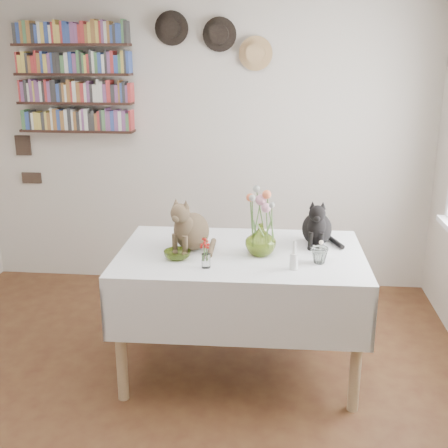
# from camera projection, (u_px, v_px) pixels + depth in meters

# --- Properties ---
(room) EXTENTS (4.08, 4.58, 2.58)m
(room) POSITION_uv_depth(u_px,v_px,m) (143.00, 221.00, 2.81)
(room) COLOR brown
(room) RESTS_ON ground
(dining_table) EXTENTS (1.58, 1.03, 0.84)m
(dining_table) POSITION_uv_depth(u_px,v_px,m) (241.00, 282.00, 3.65)
(dining_table) COLOR white
(dining_table) RESTS_ON room
(tabby_cat) EXTENTS (0.35, 0.38, 0.36)m
(tabby_cat) POSITION_uv_depth(u_px,v_px,m) (192.00, 222.00, 3.60)
(tabby_cat) COLOR #7B6146
(tabby_cat) RESTS_ON dining_table
(black_cat) EXTENTS (0.24, 0.29, 0.32)m
(black_cat) POSITION_uv_depth(u_px,v_px,m) (317.00, 220.00, 3.70)
(black_cat) COLOR black
(black_cat) RESTS_ON dining_table
(flower_vase) EXTENTS (0.24, 0.24, 0.20)m
(flower_vase) POSITION_uv_depth(u_px,v_px,m) (261.00, 239.00, 3.51)
(flower_vase) COLOR #A3BD4A
(flower_vase) RESTS_ON dining_table
(green_bowl) EXTENTS (0.20, 0.20, 0.05)m
(green_bowl) POSITION_uv_depth(u_px,v_px,m) (177.00, 255.00, 3.46)
(green_bowl) COLOR #A3BD4A
(green_bowl) RESTS_ON dining_table
(drinking_glass) EXTENTS (0.13, 0.13, 0.10)m
(drinking_glass) POSITION_uv_depth(u_px,v_px,m) (319.00, 255.00, 3.38)
(drinking_glass) COLOR white
(drinking_glass) RESTS_ON dining_table
(candlestick) EXTENTS (0.05, 0.05, 0.18)m
(candlestick) POSITION_uv_depth(u_px,v_px,m) (294.00, 260.00, 3.28)
(candlestick) COLOR white
(candlestick) RESTS_ON dining_table
(berry_jar) EXTENTS (0.05, 0.05, 0.21)m
(berry_jar) POSITION_uv_depth(u_px,v_px,m) (206.00, 252.00, 3.30)
(berry_jar) COLOR white
(berry_jar) RESTS_ON dining_table
(porcelain_figurine) EXTENTS (0.05, 0.05, 0.09)m
(porcelain_figurine) POSITION_uv_depth(u_px,v_px,m) (321.00, 248.00, 3.54)
(porcelain_figurine) COLOR white
(porcelain_figurine) RESTS_ON dining_table
(flower_bouquet) EXTENTS (0.17, 0.13, 0.39)m
(flower_bouquet) POSITION_uv_depth(u_px,v_px,m) (262.00, 202.00, 3.45)
(flower_bouquet) COLOR #4C7233
(flower_bouquet) RESTS_ON flower_vase
(bookshelf_unit) EXTENTS (1.00, 0.16, 0.91)m
(bookshelf_unit) POSITION_uv_depth(u_px,v_px,m) (74.00, 79.00, 4.80)
(bookshelf_unit) COLOR #311C15
(bookshelf_unit) RESTS_ON room
(wall_hats) EXTENTS (0.98, 0.09, 0.48)m
(wall_hats) POSITION_uv_depth(u_px,v_px,m) (215.00, 39.00, 4.61)
(wall_hats) COLOR black
(wall_hats) RESTS_ON room
(wall_art_plaques) EXTENTS (0.21, 0.02, 0.44)m
(wall_art_plaques) POSITION_uv_depth(u_px,v_px,m) (27.00, 159.00, 5.12)
(wall_art_plaques) COLOR #38281E
(wall_art_plaques) RESTS_ON room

